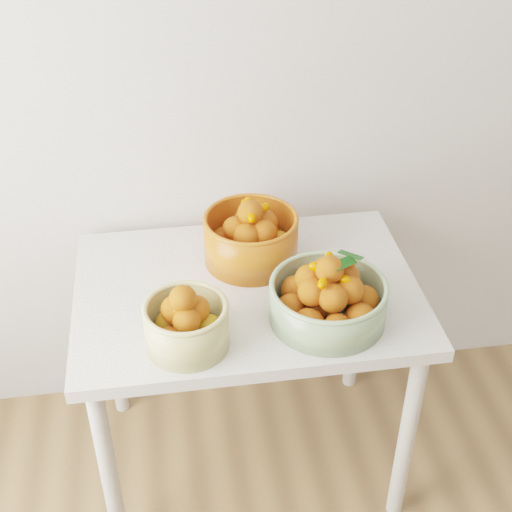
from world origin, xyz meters
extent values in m
cube|color=beige|center=(0.00, 2.00, 1.35)|extent=(4.00, 0.04, 2.70)
cube|color=silver|center=(-0.45, 1.60, 0.73)|extent=(1.00, 0.70, 0.04)
cylinder|color=silver|center=(-0.89, 1.31, 0.35)|extent=(0.05, 0.05, 0.71)
cylinder|color=silver|center=(-0.01, 1.31, 0.35)|extent=(0.05, 0.05, 0.71)
cylinder|color=silver|center=(-0.89, 1.89, 0.35)|extent=(0.05, 0.05, 0.71)
cylinder|color=silver|center=(-0.01, 1.89, 0.35)|extent=(0.05, 0.05, 0.71)
cylinder|color=tan|center=(-0.63, 1.38, 0.81)|extent=(0.29, 0.29, 0.13)
torus|color=tan|center=(-0.63, 1.38, 0.88)|extent=(0.29, 0.29, 0.02)
sphere|color=#D1660C|center=(-0.58, 1.38, 0.80)|extent=(0.07, 0.07, 0.07)
sphere|color=#D1660C|center=(-0.62, 1.43, 0.80)|extent=(0.07, 0.07, 0.07)
sphere|color=#D1660C|center=(-0.68, 1.41, 0.80)|extent=(0.07, 0.07, 0.07)
sphere|color=#DC5611|center=(-0.68, 1.35, 0.80)|extent=(0.07, 0.07, 0.07)
sphere|color=#DC5611|center=(-0.61, 1.33, 0.80)|extent=(0.07, 0.07, 0.07)
sphere|color=#DC5611|center=(-0.63, 1.38, 0.80)|extent=(0.07, 0.07, 0.07)
sphere|color=#DC5611|center=(-0.61, 1.39, 0.86)|extent=(0.07, 0.07, 0.07)
sphere|color=#DC5611|center=(-0.66, 1.40, 0.86)|extent=(0.08, 0.08, 0.08)
sphere|color=#DC5611|center=(-0.63, 1.35, 0.86)|extent=(0.07, 0.07, 0.07)
sphere|color=#DC5611|center=(-0.64, 1.38, 0.91)|extent=(0.07, 0.07, 0.07)
ellipsoid|color=#E15600|center=(-0.65, 1.38, 0.87)|extent=(0.04, 0.04, 0.03)
ellipsoid|color=#E15600|center=(-0.65, 1.39, 0.90)|extent=(0.04, 0.05, 0.03)
ellipsoid|color=#E15600|center=(-0.65, 1.39, 0.88)|extent=(0.04, 0.04, 0.03)
ellipsoid|color=#E15600|center=(-0.60, 1.39, 0.88)|extent=(0.04, 0.03, 0.04)
ellipsoid|color=#E15600|center=(-0.62, 1.40, 0.88)|extent=(0.04, 0.04, 0.03)
cylinder|color=#87A577|center=(-0.25, 1.43, 0.81)|extent=(0.35, 0.35, 0.11)
torus|color=#87A577|center=(-0.25, 1.43, 0.86)|extent=(0.35, 0.35, 0.02)
sphere|color=#DC5611|center=(-0.15, 1.43, 0.80)|extent=(0.08, 0.08, 0.08)
sphere|color=#DC5611|center=(-0.18, 1.50, 0.80)|extent=(0.08, 0.08, 0.08)
sphere|color=#DC5611|center=(-0.25, 1.53, 0.80)|extent=(0.08, 0.08, 0.08)
sphere|color=#DC5611|center=(-0.32, 1.50, 0.80)|extent=(0.08, 0.08, 0.08)
sphere|color=#DC5611|center=(-0.35, 1.43, 0.80)|extent=(0.08, 0.08, 0.08)
sphere|color=#DC5611|center=(-0.32, 1.35, 0.80)|extent=(0.08, 0.08, 0.08)
sphere|color=#DC5611|center=(-0.25, 1.33, 0.80)|extent=(0.08, 0.08, 0.08)
sphere|color=#DC5611|center=(-0.18, 1.35, 0.80)|extent=(0.08, 0.08, 0.08)
sphere|color=#DC5611|center=(-0.25, 1.43, 0.80)|extent=(0.08, 0.08, 0.08)
sphere|color=#DC5611|center=(-0.20, 1.46, 0.87)|extent=(0.08, 0.08, 0.08)
sphere|color=#DC5611|center=(-0.25, 1.49, 0.87)|extent=(0.08, 0.08, 0.08)
sphere|color=#DC5611|center=(-0.29, 1.46, 0.87)|extent=(0.08, 0.08, 0.08)
sphere|color=#DC5611|center=(-0.30, 1.41, 0.87)|extent=(0.08, 0.08, 0.08)
sphere|color=#DC5611|center=(-0.25, 1.37, 0.87)|extent=(0.08, 0.08, 0.08)
sphere|color=#DC5611|center=(-0.20, 1.40, 0.87)|extent=(0.08, 0.08, 0.08)
sphere|color=#DC5611|center=(-0.25, 1.43, 0.92)|extent=(0.08, 0.08, 0.08)
ellipsoid|color=#E15600|center=(-0.21, 1.40, 0.90)|extent=(0.05, 0.05, 0.03)
ellipsoid|color=#E15600|center=(-0.26, 1.48, 0.89)|extent=(0.04, 0.04, 0.04)
ellipsoid|color=#E15600|center=(-0.26, 1.42, 0.91)|extent=(0.05, 0.04, 0.04)
ellipsoid|color=#E15600|center=(-0.24, 1.49, 0.91)|extent=(0.04, 0.05, 0.04)
ellipsoid|color=#E15600|center=(-0.29, 1.44, 0.92)|extent=(0.05, 0.04, 0.04)
ellipsoid|color=#E15600|center=(-0.22, 1.50, 0.89)|extent=(0.04, 0.05, 0.03)
ellipsoid|color=#E15600|center=(-0.25, 1.42, 0.92)|extent=(0.04, 0.05, 0.04)
ellipsoid|color=#E15600|center=(-0.26, 1.41, 0.89)|extent=(0.04, 0.05, 0.04)
ellipsoid|color=#E15600|center=(-0.22, 1.44, 0.90)|extent=(0.05, 0.04, 0.04)
ellipsoid|color=#E15600|center=(-0.25, 1.44, 0.91)|extent=(0.05, 0.05, 0.04)
ellipsoid|color=#E15600|center=(-0.19, 1.46, 0.91)|extent=(0.05, 0.05, 0.04)
ellipsoid|color=#E15600|center=(-0.28, 1.37, 0.92)|extent=(0.05, 0.05, 0.03)
ellipsoid|color=#E15600|center=(-0.24, 1.46, 0.92)|extent=(0.04, 0.05, 0.03)
cylinder|color=#BE4E16|center=(-0.42, 1.74, 0.82)|extent=(0.35, 0.35, 0.15)
torus|color=#BE4E16|center=(-0.42, 1.74, 0.90)|extent=(0.36, 0.36, 0.01)
sphere|color=#D1660C|center=(-0.33, 1.73, 0.80)|extent=(0.08, 0.08, 0.08)
sphere|color=#DC5611|center=(-0.36, 1.80, 0.80)|extent=(0.08, 0.08, 0.08)
sphere|color=#DC5611|center=(-0.43, 1.82, 0.80)|extent=(0.08, 0.08, 0.08)
sphere|color=#DC5611|center=(-0.49, 1.77, 0.80)|extent=(0.08, 0.08, 0.08)
sphere|color=#DC5611|center=(-0.49, 1.70, 0.80)|extent=(0.09, 0.09, 0.09)
sphere|color=#DC5611|center=(-0.44, 1.65, 0.80)|extent=(0.08, 0.08, 0.08)
sphere|color=#DC5611|center=(-0.36, 1.67, 0.80)|extent=(0.08, 0.08, 0.08)
sphere|color=#DC5611|center=(-0.42, 1.74, 0.80)|extent=(0.08, 0.08, 0.08)
sphere|color=#DC5611|center=(-0.37, 1.75, 0.87)|extent=(0.08, 0.08, 0.08)
sphere|color=#DC5611|center=(-0.42, 1.78, 0.87)|extent=(0.07, 0.07, 0.07)
sphere|color=#DC5611|center=(-0.46, 1.74, 0.87)|extent=(0.08, 0.08, 0.08)
sphere|color=#DC5611|center=(-0.43, 1.69, 0.87)|extent=(0.08, 0.08, 0.08)
sphere|color=#DC5611|center=(-0.38, 1.70, 0.87)|extent=(0.08, 0.08, 0.08)
sphere|color=#DC5611|center=(-0.42, 1.74, 0.92)|extent=(0.08, 0.08, 0.08)
ellipsoid|color=#E15600|center=(-0.37, 1.75, 0.93)|extent=(0.05, 0.04, 0.04)
ellipsoid|color=#E15600|center=(-0.40, 1.73, 0.90)|extent=(0.05, 0.05, 0.04)
ellipsoid|color=#E15600|center=(-0.42, 1.70, 0.92)|extent=(0.03, 0.04, 0.04)
ellipsoid|color=#E15600|center=(-0.43, 1.74, 0.91)|extent=(0.05, 0.04, 0.04)
ellipsoid|color=#E15600|center=(-0.42, 1.74, 0.92)|extent=(0.05, 0.05, 0.04)
ellipsoid|color=#E15600|center=(-0.42, 1.72, 0.89)|extent=(0.04, 0.05, 0.04)
ellipsoid|color=#E15600|center=(-0.43, 1.77, 0.92)|extent=(0.04, 0.05, 0.04)
ellipsoid|color=#E15600|center=(-0.41, 1.73, 0.89)|extent=(0.05, 0.05, 0.03)
ellipsoid|color=#E15600|center=(-0.37, 1.74, 0.88)|extent=(0.05, 0.03, 0.04)
ellipsoid|color=#E15600|center=(-0.42, 1.78, 0.93)|extent=(0.03, 0.04, 0.03)
ellipsoid|color=#E15600|center=(-0.42, 1.70, 0.89)|extent=(0.04, 0.04, 0.03)
ellipsoid|color=#E15600|center=(-0.42, 1.73, 0.92)|extent=(0.05, 0.05, 0.03)
ellipsoid|color=#E15600|center=(-0.41, 1.74, 0.91)|extent=(0.05, 0.03, 0.03)
camera|label=1|loc=(-0.66, -0.02, 2.03)|focal=50.00mm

